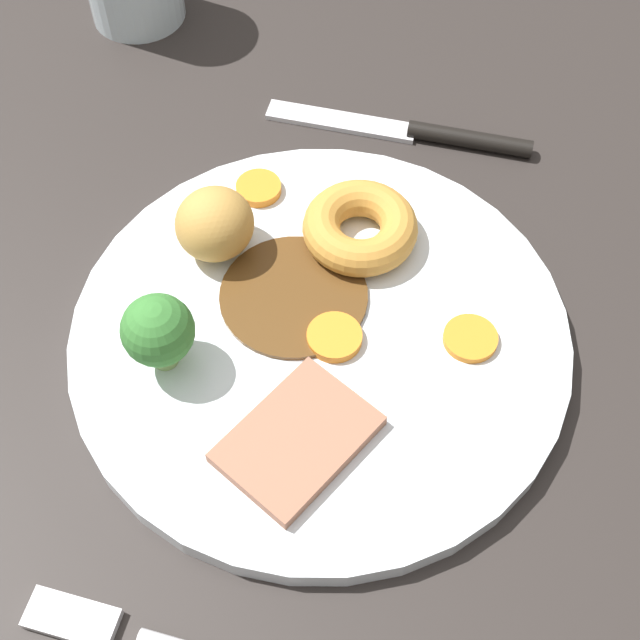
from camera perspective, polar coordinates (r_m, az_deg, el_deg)
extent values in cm
cube|color=#2B2623|center=(52.49, -3.01, -4.00)|extent=(120.00, 84.00, 3.60)
cylinder|color=white|center=(51.11, 0.00, -1.06)|extent=(28.74, 28.74, 1.40)
cylinder|color=#563819|center=(51.77, -2.02, 1.66)|extent=(8.73, 8.73, 0.30)
cube|color=#9E664C|center=(46.67, -1.46, -7.69)|extent=(9.54, 8.40, 0.80)
torus|color=#C68938|center=(53.60, 2.61, 5.98)|extent=(7.01, 7.01, 2.29)
ellipsoid|color=#BC8C42|center=(52.77, -6.82, 6.17)|extent=(6.36, 6.30, 4.32)
cylinder|color=orange|center=(50.65, 9.68, -1.18)|extent=(3.10, 3.10, 0.46)
cylinder|color=orange|center=(56.93, -3.98, 8.49)|extent=(2.89, 2.89, 0.58)
cylinder|color=orange|center=(49.91, 0.94, -1.12)|extent=(3.16, 3.16, 0.59)
cylinder|color=#8CB766|center=(49.49, -10.05, -2.07)|extent=(1.43, 1.43, 1.67)
sphere|color=#387A33|center=(47.63, -10.43, -0.65)|extent=(4.00, 4.00, 4.00)
cube|color=silver|center=(46.51, -15.72, -18.06)|extent=(2.16, 4.57, 0.60)
cylinder|color=black|center=(62.21, 9.64, 11.44)|extent=(1.74, 8.56, 1.20)
cube|color=silver|center=(63.19, 1.36, 12.69)|extent=(2.36, 10.59, 0.40)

